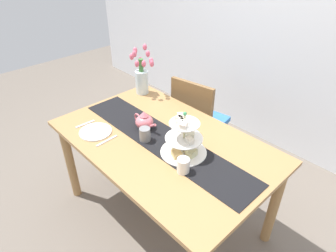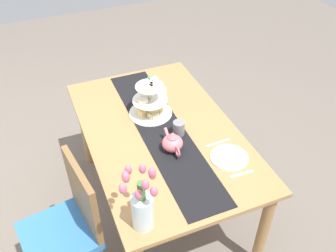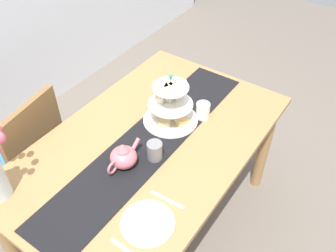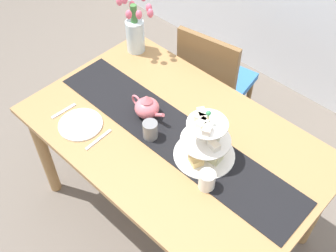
{
  "view_description": "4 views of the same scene",
  "coord_description": "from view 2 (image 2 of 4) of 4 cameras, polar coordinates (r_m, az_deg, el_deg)",
  "views": [
    {
      "loc": [
        1.21,
        -1.09,
        1.95
      ],
      "look_at": [
        0.01,
        0.04,
        0.87
      ],
      "focal_mm": 31.25,
      "sensor_mm": 36.0,
      "label": 1
    },
    {
      "loc": [
        -1.75,
        0.66,
        2.36
      ],
      "look_at": [
        -0.09,
        -0.01,
        0.87
      ],
      "focal_mm": 39.84,
      "sensor_mm": 36.0,
      "label": 2
    },
    {
      "loc": [
        -1.05,
        -0.85,
        2.1
      ],
      "look_at": [
        0.07,
        -0.07,
        0.85
      ],
      "focal_mm": 39.1,
      "sensor_mm": 36.0,
      "label": 3
    },
    {
      "loc": [
        0.92,
        -1.01,
        2.34
      ],
      "look_at": [
        -0.03,
        -0.01,
        0.81
      ],
      "focal_mm": 43.85,
      "sensor_mm": 36.0,
      "label": 4
    }
  ],
  "objects": [
    {
      "name": "dinner_plate_left",
      "position": [
        2.29,
        9.34,
        -4.77
      ],
      "size": [
        0.23,
        0.23,
        0.01
      ],
      "primitive_type": "cylinder",
      "color": "white",
      "rests_on": "dining_table"
    },
    {
      "name": "teapot",
      "position": [
        2.28,
        0.69,
        -2.57
      ],
      "size": [
        0.24,
        0.13,
        0.14
      ],
      "color": "#D66B75",
      "rests_on": "table_runner"
    },
    {
      "name": "ground_plane",
      "position": [
        3.01,
        -0.92,
        -11.9
      ],
      "size": [
        8.0,
        8.0,
        0.0
      ],
      "primitive_type": "plane",
      "color": "#6B6056"
    },
    {
      "name": "knife_left",
      "position": [
        2.38,
        7.63,
        -2.56
      ],
      "size": [
        0.02,
        0.17,
        0.01
      ],
      "primitive_type": "cube",
      "rotation": [
        0.0,
        0.0,
        0.05
      ],
      "color": "silver",
      "rests_on": "dining_table"
    },
    {
      "name": "dining_table",
      "position": [
        2.53,
        -1.07,
        -2.61
      ],
      "size": [
        1.54,
        0.96,
        0.77
      ],
      "color": "#A37747",
      "rests_on": "ground_plane"
    },
    {
      "name": "mug_white_text",
      "position": [
        2.7,
        -1.02,
        4.82
      ],
      "size": [
        0.08,
        0.08,
        0.09
      ],
      "primitive_type": "cylinder",
      "color": "white",
      "rests_on": "dining_table"
    },
    {
      "name": "table_runner",
      "position": [
        2.46,
        -0.97,
        -0.66
      ],
      "size": [
        1.48,
        0.29,
        0.0
      ],
      "primitive_type": "cube",
      "color": "black",
      "rests_on": "dining_table"
    },
    {
      "name": "chair_left",
      "position": [
        2.36,
        -14.96,
        -14.19
      ],
      "size": [
        0.48,
        0.48,
        0.91
      ],
      "color": "brown",
      "rests_on": "ground_plane"
    },
    {
      "name": "mug_grey",
      "position": [
        2.4,
        1.66,
        -0.32
      ],
      "size": [
        0.08,
        0.08,
        0.09
      ],
      "primitive_type": "cylinder",
      "color": "slate",
      "rests_on": "table_runner"
    },
    {
      "name": "fork_left",
      "position": [
        2.21,
        11.18,
        -7.22
      ],
      "size": [
        0.02,
        0.15,
        0.01
      ],
      "primitive_type": "cube",
      "rotation": [
        0.0,
        0.0,
        -0.04
      ],
      "color": "silver",
      "rests_on": "dining_table"
    },
    {
      "name": "tulip_vase",
      "position": [
        1.84,
        -4.01,
        -11.87
      ],
      "size": [
        0.23,
        0.2,
        0.41
      ],
      "color": "silver",
      "rests_on": "dining_table"
    },
    {
      "name": "tiered_cake_stand",
      "position": [
        2.54,
        -2.77,
        3.65
      ],
      "size": [
        0.3,
        0.3,
        0.3
      ],
      "color": "beige",
      "rests_on": "table_runner"
    }
  ]
}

